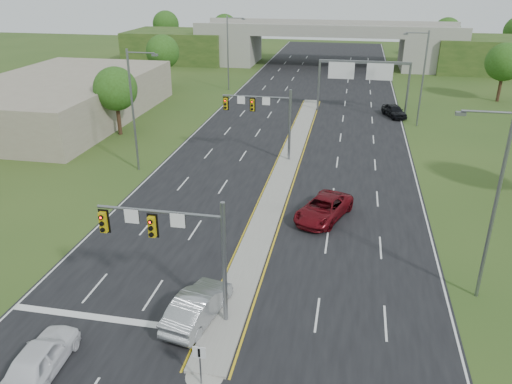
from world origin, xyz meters
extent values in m
plane|color=#2A4819|center=(0.00, 0.00, 0.00)|extent=(240.00, 240.00, 0.00)
cube|color=black|center=(0.00, 35.00, 0.01)|extent=(24.00, 160.00, 0.02)
cube|color=gray|center=(0.00, 23.00, 0.10)|extent=(2.00, 54.00, 0.16)
cone|color=gray|center=(0.00, -4.00, 0.10)|extent=(2.00, 2.00, 0.16)
cube|color=gold|center=(-1.15, 23.00, 0.03)|extent=(0.12, 54.00, 0.01)
cube|color=gold|center=(1.15, 23.00, 0.03)|extent=(0.12, 54.00, 0.01)
cube|color=silver|center=(-11.80, 35.00, 0.03)|extent=(0.12, 160.00, 0.01)
cube|color=silver|center=(11.80, 35.00, 0.03)|extent=(0.12, 160.00, 0.01)
cube|color=silver|center=(-6.50, -1.00, 0.03)|extent=(10.50, 0.50, 0.01)
cylinder|color=slate|center=(0.00, 0.00, 3.50)|extent=(0.24, 0.24, 7.00)
cylinder|color=slate|center=(-3.25, 0.00, 6.20)|extent=(6.50, 0.16, 0.16)
cube|color=#BC9F0B|center=(-3.58, -0.25, 5.45)|extent=(0.35, 0.25, 1.10)
cube|color=#BC9F0B|center=(-6.17, -0.25, 5.45)|extent=(0.35, 0.25, 1.10)
cube|color=black|center=(-3.58, -0.11, 5.45)|extent=(0.55, 0.04, 1.30)
cube|color=black|center=(-6.17, -0.11, 5.45)|extent=(0.55, 0.04, 1.30)
sphere|color=#FF0C05|center=(-3.58, -0.38, 5.80)|extent=(0.20, 0.20, 0.20)
sphere|color=#FF0C05|center=(-6.17, -0.38, 5.80)|extent=(0.20, 0.20, 0.20)
cube|color=white|center=(-4.68, -0.10, 5.85)|extent=(0.75, 0.04, 0.75)
cube|color=white|center=(-2.27, -0.10, 5.85)|extent=(0.75, 0.04, 0.75)
cylinder|color=slate|center=(0.00, 25.00, 3.50)|extent=(0.24, 0.24, 7.00)
cylinder|color=slate|center=(-3.25, 25.00, 6.20)|extent=(6.50, 0.16, 0.16)
cube|color=#BC9F0B|center=(-3.58, 24.75, 5.45)|extent=(0.35, 0.25, 1.10)
cube|color=#BC9F0B|center=(-6.17, 24.75, 5.45)|extent=(0.35, 0.25, 1.10)
cube|color=black|center=(-3.58, 24.89, 5.45)|extent=(0.55, 0.04, 1.30)
cube|color=black|center=(-6.17, 24.89, 5.45)|extent=(0.55, 0.04, 1.30)
sphere|color=#FF0C05|center=(-3.58, 24.62, 5.80)|extent=(0.20, 0.20, 0.20)
sphere|color=#FF0C05|center=(-6.17, 24.62, 5.80)|extent=(0.20, 0.20, 0.20)
cube|color=white|center=(-4.68, 24.90, 5.85)|extent=(0.75, 0.04, 0.75)
cube|color=white|center=(-2.27, 24.90, 5.85)|extent=(0.75, 0.04, 0.75)
cylinder|color=slate|center=(0.00, -4.50, 1.10)|extent=(0.08, 0.08, 2.20)
cube|color=white|center=(0.00, -4.55, 1.90)|extent=(0.60, 0.04, 0.60)
cube|color=black|center=(0.00, -4.58, 1.90)|extent=(0.10, 0.02, 0.45)
cylinder|color=slate|center=(1.20, 45.00, 3.30)|extent=(0.28, 0.28, 6.60)
cylinder|color=slate|center=(12.50, 45.00, 3.30)|extent=(0.28, 0.28, 6.60)
cube|color=slate|center=(6.85, 45.00, 6.50)|extent=(11.50, 0.35, 0.35)
cube|color=#0C5721|center=(4.00, 44.80, 5.40)|extent=(3.20, 0.08, 2.00)
cube|color=#0C5721|center=(8.80, 44.80, 5.40)|extent=(3.20, 0.08, 2.00)
cube|color=silver|center=(4.00, 44.75, 5.40)|extent=(3.30, 0.03, 2.10)
cube|color=silver|center=(8.80, 44.75, 5.40)|extent=(3.30, 0.03, 2.10)
cube|color=gray|center=(-17.00, 80.00, 3.00)|extent=(6.00, 12.00, 6.00)
cube|color=gray|center=(17.00, 80.00, 3.00)|extent=(6.00, 12.00, 6.00)
cube|color=#2A4819|center=(-30.00, 80.00, 3.00)|extent=(20.00, 14.00, 6.00)
cube|color=#2A4819|center=(30.00, 80.00, 3.00)|extent=(20.00, 14.00, 6.00)
cube|color=gray|center=(0.00, 80.00, 6.60)|extent=(50.00, 12.00, 1.20)
cube|color=gray|center=(0.00, 74.20, 7.65)|extent=(50.00, 0.40, 0.90)
cube|color=gray|center=(0.00, 85.80, 7.65)|extent=(50.00, 0.40, 0.90)
cylinder|color=slate|center=(-13.50, 20.00, 5.50)|extent=(0.20, 0.20, 11.00)
cylinder|color=slate|center=(-12.25, 20.00, 10.70)|extent=(2.50, 0.12, 0.12)
cube|color=slate|center=(-11.00, 20.00, 10.55)|extent=(0.50, 0.25, 0.18)
cylinder|color=slate|center=(-13.50, 55.00, 5.50)|extent=(0.20, 0.20, 11.00)
cylinder|color=slate|center=(-12.25, 55.00, 10.70)|extent=(2.50, 0.12, 0.12)
cube|color=slate|center=(-11.00, 55.00, 10.55)|extent=(0.50, 0.25, 0.18)
cylinder|color=slate|center=(13.50, 5.00, 5.50)|extent=(0.20, 0.20, 11.00)
cylinder|color=slate|center=(12.25, 5.00, 10.70)|extent=(2.50, 0.12, 0.12)
cube|color=slate|center=(11.00, 5.00, 10.55)|extent=(0.50, 0.25, 0.18)
cylinder|color=slate|center=(13.50, 40.00, 5.50)|extent=(0.20, 0.20, 11.00)
cylinder|color=slate|center=(12.25, 40.00, 10.70)|extent=(2.50, 0.12, 0.12)
cube|color=slate|center=(11.00, 40.00, 10.55)|extent=(0.50, 0.25, 0.18)
cylinder|color=#382316|center=(-20.00, 30.00, 2.00)|extent=(0.44, 0.44, 4.00)
sphere|color=#264813|center=(-20.00, 30.00, 5.20)|extent=(4.80, 4.80, 4.80)
cylinder|color=#382316|center=(-24.00, 55.00, 2.12)|extent=(0.44, 0.44, 4.25)
sphere|color=#264813|center=(-24.00, 55.00, 5.53)|extent=(5.20, 5.20, 5.20)
cylinder|color=#382316|center=(26.00, 55.00, 2.12)|extent=(0.44, 0.44, 4.25)
sphere|color=#264813|center=(26.00, 55.00, 5.53)|extent=(5.20, 5.20, 5.20)
cylinder|color=#382316|center=(-38.00, 94.00, 2.25)|extent=(0.44, 0.44, 4.50)
sphere|color=#264813|center=(-38.00, 94.00, 5.85)|extent=(6.00, 6.00, 6.00)
cylinder|color=#382316|center=(-24.00, 94.00, 2.12)|extent=(0.44, 0.44, 4.25)
sphere|color=#264813|center=(-24.00, 94.00, 5.53)|extent=(5.60, 5.60, 5.60)
cylinder|color=#382316|center=(24.00, 94.00, 2.12)|extent=(0.44, 0.44, 4.25)
sphere|color=#264813|center=(24.00, 94.00, 5.53)|extent=(5.60, 5.60, 5.60)
cube|color=gray|center=(-30.00, 35.00, 2.50)|extent=(18.00, 30.00, 5.00)
imported|color=white|center=(-7.46, -5.09, 0.83)|extent=(2.15, 4.84, 1.62)
imported|color=#919498|center=(-1.50, -0.09, 0.87)|extent=(2.73, 5.42, 1.70)
imported|color=#5B090F|center=(4.19, 13.11, 0.84)|extent=(4.64, 6.51, 1.65)
imported|color=black|center=(11.00, 43.59, 0.80)|extent=(3.40, 4.94, 1.56)
camera|label=1|loc=(5.66, -20.68, 17.01)|focal=35.00mm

